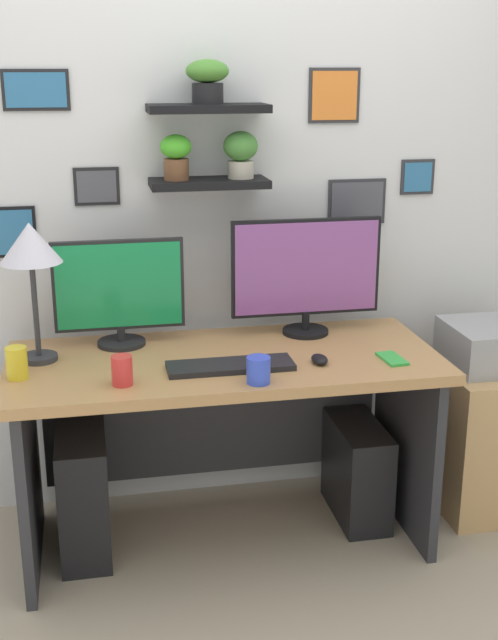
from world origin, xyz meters
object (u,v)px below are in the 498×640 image
Objects in this scene: desk_lamp at (31,250)px; monitor_left at (119,291)px; desk at (223,406)px; printer at (495,345)px; water_cup at (17,363)px; computer_mouse at (320,359)px; monitor_right at (306,273)px; keyboard at (230,366)px; computer_tower_right at (357,470)px; drawer_cabinet at (487,433)px; coffee_mug at (258,370)px; cell_phone at (392,359)px; pen_cup at (122,370)px; computer_tower_left at (84,493)px.

monitor_left is at bearing 22.55° from desk_lamp.
printer is at bearing 2.16° from desk.
computer_mouse is at bearing -3.17° from water_cup.
keyboard is (-0.36, -0.34, -0.23)m from monitor_right.
printer reaches higher than computer_tower_right.
water_cup is 1.91m from drawer_cabinet.
desk_lamp is at bearing 153.19° from coffee_mug.
keyboard is 0.58m from cell_phone.
computer_mouse is 0.24× the size of printer.
desk_lamp is at bearing 69.37° from water_cup.
desk_lamp is 0.54m from pen_cup.
cell_phone is 1.40× the size of pen_cup.
desk_lamp reaches higher than printer.
pen_cup is at bearing -46.40° from desk_lamp.
monitor_left is 0.67m from coffee_mug.
monitor_left reaches higher than pen_cup.
desk_lamp reaches higher than computer_tower_left.
pen_cup is (-0.02, -0.42, -0.16)m from monitor_left.
water_cup is 1.41m from computer_tower_right.
monitor_left is 1.19m from computer_tower_right.
printer reaches higher than computer_tower_left.
keyboard is 1.14m from printer.
coffee_mug is at bearing -78.19° from desk.
monitor_right is at bearing 170.83° from printer.
cell_phone is at bearing -155.27° from drawer_cabinet.
keyboard reaches higher than computer_tower_left.
keyboard is 0.17m from coffee_mug.
desk is 0.61m from computer_tower_left.
computer_mouse is 0.22× the size of computer_tower_right.
desk_lamp is 1.96m from drawer_cabinet.
pen_cup is 0.25× the size of computer_tower_right.
desk_lamp reaches higher than water_cup.
monitor_left is 0.72m from monitor_right.
monitor_left is 0.78m from computer_mouse.
desk_lamp is at bearing 179.43° from computer_tower_right.
drawer_cabinet is 1.27× the size of computer_tower_left.
monitor_right is at bearing 170.83° from drawer_cabinet.
cell_phone is 1.27× the size of water_cup.
desk_lamp is (-0.97, 0.22, 0.39)m from computer_mouse.
pen_cup is at bearing -92.35° from monitor_left.
coffee_mug is at bearing -160.66° from printer.
coffee_mug is (0.43, -0.49, -0.16)m from monitor_left.
pen_cup is (-0.44, 0.07, 0.01)m from coffee_mug.
computer_mouse is at bearing 171.29° from cell_phone.
pen_cup is at bearing -168.77° from drawer_cabinet.
desk_lamp is (-1.01, -0.12, 0.16)m from monitor_right.
computer_tower_left is at bearing 163.14° from keyboard.
printer is 0.75m from computer_tower_right.
computer_mouse reaches higher than drawer_cabinet.
printer is (0.79, 0.23, -0.08)m from computer_mouse.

